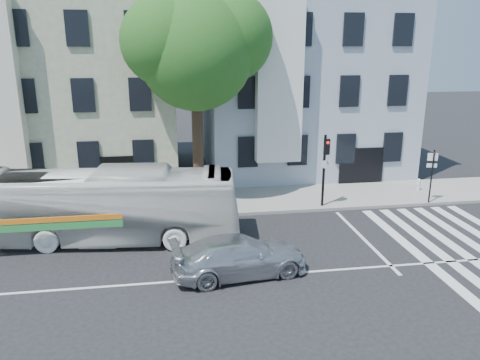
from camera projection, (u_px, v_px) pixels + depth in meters
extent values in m
plane|color=black|center=(216.00, 279.00, 16.31)|extent=(120.00, 120.00, 0.00)
cube|color=gray|center=(200.00, 203.00, 23.88)|extent=(80.00, 4.00, 0.15)
cube|color=gray|center=(73.00, 85.00, 28.00)|extent=(12.00, 10.00, 11.00)
cube|color=#9DA9BA|center=(300.00, 82.00, 30.01)|extent=(12.00, 10.00, 11.00)
cylinder|color=#2D2116|center=(198.00, 152.00, 23.65)|extent=(0.56, 0.56, 5.20)
sphere|color=#164014|center=(196.00, 52.00, 22.27)|extent=(5.60, 5.60, 5.60)
sphere|color=#164014|center=(228.00, 37.00, 22.69)|extent=(4.40, 4.40, 4.40)
sphere|color=#164014|center=(165.00, 41.00, 21.65)|extent=(4.20, 4.20, 4.20)
sphere|color=#164014|center=(199.00, 16.00, 22.98)|extent=(3.80, 3.80, 3.80)
sphere|color=#164014|center=(183.00, 73.00, 23.04)|extent=(3.40, 3.40, 3.40)
imported|color=silver|center=(106.00, 206.00, 19.12)|extent=(3.77, 11.16, 3.05)
imported|color=silver|center=(240.00, 256.00, 16.46)|extent=(2.62, 5.05, 1.40)
cylinder|color=black|center=(324.00, 172.00, 22.76)|extent=(0.12, 0.12, 3.72)
cube|color=black|center=(327.00, 147.00, 22.15)|extent=(0.27, 0.22, 0.75)
sphere|color=red|center=(328.00, 143.00, 21.97)|extent=(0.14, 0.14, 0.14)
cylinder|color=white|center=(325.00, 164.00, 22.50)|extent=(0.39, 0.07, 0.39)
cylinder|color=silver|center=(418.00, 185.00, 25.61)|extent=(0.21, 0.21, 0.53)
sphere|color=silver|center=(419.00, 180.00, 25.53)|extent=(0.20, 0.20, 0.20)
cylinder|color=silver|center=(418.00, 184.00, 25.59)|extent=(0.36, 0.15, 0.12)
cylinder|color=black|center=(432.00, 177.00, 23.32)|extent=(0.08, 0.08, 2.72)
cube|color=white|center=(433.00, 157.00, 23.14)|extent=(0.48, 0.17, 0.38)
cube|color=white|center=(432.00, 165.00, 23.27)|extent=(0.48, 0.17, 0.20)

